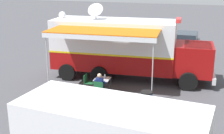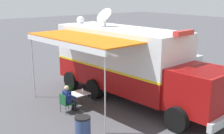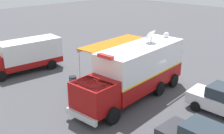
{
  "view_description": "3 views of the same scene",
  "coord_description": "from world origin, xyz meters",
  "px_view_note": "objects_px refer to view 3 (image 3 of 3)",
  "views": [
    {
      "loc": [
        17.07,
        5.5,
        6.05
      ],
      "look_at": [
        1.88,
        0.51,
        1.22
      ],
      "focal_mm": 49.4,
      "sensor_mm": 36.0,
      "label": 1
    },
    {
      "loc": [
        9.33,
        11.22,
        5.18
      ],
      "look_at": [
        0.26,
        -0.28,
        1.51
      ],
      "focal_mm": 47.61,
      "sensor_mm": 36.0,
      "label": 2
    },
    {
      "loc": [
        -11.22,
        14.07,
        8.38
      ],
      "look_at": [
        2.06,
        0.83,
        1.65
      ],
      "focal_mm": 43.74,
      "sensor_mm": 36.0,
      "label": 3
    }
  ],
  "objects_px": {
    "folding_table": "(114,75)",
    "support_truck": "(25,56)",
    "trash_bin": "(73,82)",
    "command_truck": "(134,70)",
    "water_bottle": "(114,74)",
    "seated_responder": "(107,74)",
    "car_far_corner": "(224,101)",
    "folding_chair_beside_table": "(121,75)",
    "folding_chair_at_table": "(105,75)"
  },
  "relations": [
    {
      "from": "support_truck",
      "to": "trash_bin",
      "type": "bearing_deg",
      "value": -173.06
    },
    {
      "from": "folding_table",
      "to": "folding_chair_at_table",
      "type": "bearing_deg",
      "value": 8.13
    },
    {
      "from": "folding_table",
      "to": "support_truck",
      "type": "xyz_separation_m",
      "value": [
        7.37,
        3.44,
        0.71
      ]
    },
    {
      "from": "folding_table",
      "to": "folding_chair_at_table",
      "type": "relative_size",
      "value": 0.98
    },
    {
      "from": "folding_chair_at_table",
      "to": "support_truck",
      "type": "xyz_separation_m",
      "value": [
        6.57,
        3.32,
        0.87
      ]
    },
    {
      "from": "water_bottle",
      "to": "seated_responder",
      "type": "distance_m",
      "value": 0.76
    },
    {
      "from": "water_bottle",
      "to": "car_far_corner",
      "type": "height_order",
      "value": "car_far_corner"
    },
    {
      "from": "folding_chair_beside_table",
      "to": "trash_bin",
      "type": "xyz_separation_m",
      "value": [
        1.57,
        3.58,
        -0.06
      ]
    },
    {
      "from": "support_truck",
      "to": "car_far_corner",
      "type": "relative_size",
      "value": 1.65
    },
    {
      "from": "trash_bin",
      "to": "car_far_corner",
      "type": "height_order",
      "value": "car_far_corner"
    },
    {
      "from": "folding_chair_beside_table",
      "to": "support_truck",
      "type": "height_order",
      "value": "support_truck"
    },
    {
      "from": "folding_table",
      "to": "seated_responder",
      "type": "height_order",
      "value": "seated_responder"
    },
    {
      "from": "folding_table",
      "to": "trash_bin",
      "type": "relative_size",
      "value": 0.94
    },
    {
      "from": "water_bottle",
      "to": "car_far_corner",
      "type": "distance_m",
      "value": 8.07
    },
    {
      "from": "trash_bin",
      "to": "support_truck",
      "type": "distance_m",
      "value": 5.92
    },
    {
      "from": "support_truck",
      "to": "folding_chair_at_table",
      "type": "bearing_deg",
      "value": -153.2
    },
    {
      "from": "seated_responder",
      "to": "support_truck",
      "type": "relative_size",
      "value": 0.18
    },
    {
      "from": "folding_table",
      "to": "seated_responder",
      "type": "xyz_separation_m",
      "value": [
        0.61,
        0.1,
        -0.02
      ]
    },
    {
      "from": "folding_chair_beside_table",
      "to": "folding_chair_at_table",
      "type": "bearing_deg",
      "value": 50.08
    },
    {
      "from": "trash_bin",
      "to": "folding_chair_beside_table",
      "type": "bearing_deg",
      "value": -113.73
    },
    {
      "from": "trash_bin",
      "to": "folding_table",
      "type": "bearing_deg",
      "value": -119.85
    },
    {
      "from": "seated_responder",
      "to": "support_truck",
      "type": "distance_m",
      "value": 7.58
    },
    {
      "from": "trash_bin",
      "to": "command_truck",
      "type": "bearing_deg",
      "value": -152.36
    },
    {
      "from": "command_truck",
      "to": "seated_responder",
      "type": "relative_size",
      "value": 7.71
    },
    {
      "from": "command_truck",
      "to": "trash_bin",
      "type": "distance_m",
      "value": 4.89
    },
    {
      "from": "car_far_corner",
      "to": "command_truck",
      "type": "bearing_deg",
      "value": 19.79
    },
    {
      "from": "folding_table",
      "to": "trash_bin",
      "type": "distance_m",
      "value": 3.15
    },
    {
      "from": "folding_table",
      "to": "car_far_corner",
      "type": "relative_size",
      "value": 0.2
    },
    {
      "from": "water_bottle",
      "to": "trash_bin",
      "type": "distance_m",
      "value": 3.15
    },
    {
      "from": "car_far_corner",
      "to": "seated_responder",
      "type": "bearing_deg",
      "value": 9.89
    },
    {
      "from": "trash_bin",
      "to": "seated_responder",
      "type": "bearing_deg",
      "value": -109.96
    },
    {
      "from": "command_truck",
      "to": "car_far_corner",
      "type": "distance_m",
      "value": 5.94
    },
    {
      "from": "seated_responder",
      "to": "car_far_corner",
      "type": "bearing_deg",
      "value": -170.11
    },
    {
      "from": "folding_chair_beside_table",
      "to": "car_far_corner",
      "type": "xyz_separation_m",
      "value": [
        -8.05,
        -0.56,
        0.37
      ]
    },
    {
      "from": "trash_bin",
      "to": "support_truck",
      "type": "height_order",
      "value": "support_truck"
    },
    {
      "from": "water_bottle",
      "to": "command_truck",
      "type": "bearing_deg",
      "value": 169.19
    },
    {
      "from": "car_far_corner",
      "to": "water_bottle",
      "type": "bearing_deg",
      "value": 10.8
    },
    {
      "from": "water_bottle",
      "to": "seated_responder",
      "type": "relative_size",
      "value": 0.18
    },
    {
      "from": "command_truck",
      "to": "seated_responder",
      "type": "bearing_deg",
      "value": -8.36
    },
    {
      "from": "water_bottle",
      "to": "folding_chair_beside_table",
      "type": "xyz_separation_m",
      "value": [
        0.12,
        -0.95,
        -0.32
      ]
    },
    {
      "from": "water_bottle",
      "to": "car_far_corner",
      "type": "relative_size",
      "value": 0.05
    },
    {
      "from": "folding_chair_at_table",
      "to": "support_truck",
      "type": "bearing_deg",
      "value": 26.8
    },
    {
      "from": "folding_chair_beside_table",
      "to": "trash_bin",
      "type": "height_order",
      "value": "trash_bin"
    },
    {
      "from": "water_bottle",
      "to": "folding_chair_at_table",
      "type": "xyz_separation_m",
      "value": [
        0.93,
        0.01,
        -0.32
      ]
    },
    {
      "from": "folding_chair_beside_table",
      "to": "seated_responder",
      "type": "bearing_deg",
      "value": 56.95
    },
    {
      "from": "folding_chair_beside_table",
      "to": "command_truck",
      "type": "bearing_deg",
      "value": 150.99
    },
    {
      "from": "folding_chair_beside_table",
      "to": "folding_table",
      "type": "bearing_deg",
      "value": 89.53
    },
    {
      "from": "water_bottle",
      "to": "folding_chair_beside_table",
      "type": "relative_size",
      "value": 0.26
    },
    {
      "from": "water_bottle",
      "to": "support_truck",
      "type": "height_order",
      "value": "support_truck"
    },
    {
      "from": "folding_chair_at_table",
      "to": "trash_bin",
      "type": "distance_m",
      "value": 2.72
    }
  ]
}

